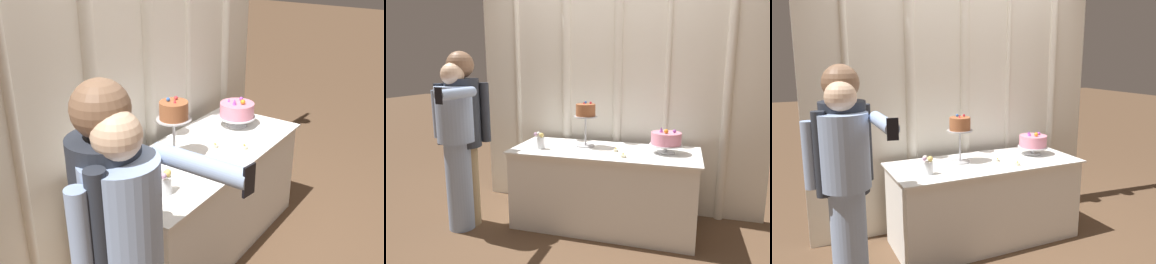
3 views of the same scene
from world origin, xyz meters
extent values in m
plane|color=brown|center=(0.00, 0.00, 0.00)|extent=(24.00, 24.00, 0.00)
cube|color=white|center=(0.00, 0.59, 1.41)|extent=(2.92, 0.04, 2.83)
cylinder|color=white|center=(-1.07, 0.56, 1.41)|extent=(0.05, 0.05, 2.83)
cylinder|color=white|center=(-0.51, 0.56, 1.41)|extent=(0.10, 0.10, 2.83)
cylinder|color=white|center=(0.02, 0.56, 1.41)|extent=(0.09, 0.09, 2.83)
cylinder|color=white|center=(0.50, 0.56, 1.41)|extent=(0.05, 0.05, 2.83)
cylinder|color=white|center=(1.05, 0.56, 1.41)|extent=(0.08, 0.08, 2.83)
cube|color=white|center=(0.00, 0.10, 0.36)|extent=(1.63, 0.66, 0.72)
cube|color=white|center=(0.00, 0.10, 0.72)|extent=(1.68, 0.71, 0.01)
cylinder|color=#B2B2B7|center=(-0.20, 0.18, 0.74)|extent=(0.17, 0.17, 0.01)
cylinder|color=#B2B2B7|center=(-0.20, 0.18, 0.88)|extent=(0.02, 0.02, 0.27)
cylinder|color=#B2B2B7|center=(-0.20, 0.18, 1.01)|extent=(0.22, 0.22, 0.01)
cylinder|color=#995633|center=(-0.20, 0.18, 1.08)|extent=(0.18, 0.18, 0.11)
sphere|color=#DB333D|center=(-0.16, 0.19, 1.14)|extent=(0.02, 0.02, 0.02)
sphere|color=blue|center=(-0.21, 0.21, 1.14)|extent=(0.02, 0.02, 0.02)
cone|color=#DB333D|center=(-0.21, 0.16, 1.15)|extent=(0.02, 0.02, 0.03)
cylinder|color=silver|center=(0.54, 0.14, 0.74)|extent=(0.16, 0.16, 0.01)
cylinder|color=silver|center=(0.54, 0.14, 0.77)|extent=(0.03, 0.03, 0.06)
cylinder|color=silver|center=(0.54, 0.14, 0.80)|extent=(0.28, 0.28, 0.01)
cylinder|color=pink|center=(0.54, 0.14, 0.86)|extent=(0.26, 0.26, 0.10)
sphere|color=purple|center=(0.60, 0.14, 0.93)|extent=(0.03, 0.03, 0.03)
cone|color=purple|center=(0.53, 0.21, 0.93)|extent=(0.02, 0.02, 0.03)
cone|color=purple|center=(0.49, 0.14, 0.94)|extent=(0.03, 0.03, 0.05)
sphere|color=orange|center=(0.54, 0.09, 0.93)|extent=(0.04, 0.04, 0.04)
cylinder|color=silver|center=(-0.57, -0.03, 0.78)|extent=(0.07, 0.07, 0.10)
sphere|color=white|center=(-0.59, -0.02, 0.87)|extent=(0.04, 0.04, 0.04)
sphere|color=#CC9EC6|center=(-0.61, -0.05, 0.87)|extent=(0.03, 0.03, 0.03)
sphere|color=#E5C666|center=(-0.56, -0.04, 0.86)|extent=(0.04, 0.04, 0.04)
cylinder|color=beige|center=(0.11, 0.06, 0.74)|extent=(0.04, 0.04, 0.02)
sphere|color=#F9CC4C|center=(0.11, 0.06, 0.76)|extent=(0.01, 0.01, 0.01)
cylinder|color=beige|center=(0.20, -0.11, 0.74)|extent=(0.05, 0.05, 0.02)
sphere|color=#F9CC4C|center=(0.20, -0.11, 0.76)|extent=(0.01, 0.01, 0.01)
cylinder|color=#9E8966|center=(-1.23, -0.24, 0.38)|extent=(0.30, 0.30, 0.76)
cylinder|color=#282D38|center=(-1.23, -0.24, 1.06)|extent=(0.42, 0.42, 0.61)
sphere|color=#846047|center=(-1.23, -0.24, 1.49)|extent=(0.24, 0.24, 0.24)
cube|color=#334284|center=(-1.23, -0.38, 1.09)|extent=(0.03, 0.03, 0.39)
cylinder|color=#282D38|center=(-1.38, -0.35, 1.06)|extent=(0.08, 0.08, 0.54)
cylinder|color=#282D38|center=(-1.07, -0.13, 1.06)|extent=(0.08, 0.08, 0.54)
cylinder|color=#93ADD6|center=(-1.24, -0.33, 0.41)|extent=(0.26, 0.26, 0.82)
cylinder|color=#93ADD6|center=(-1.24, -0.33, 1.07)|extent=(0.36, 0.36, 0.49)
sphere|color=beige|center=(-1.24, -0.33, 1.41)|extent=(0.20, 0.20, 0.20)
cylinder|color=#93ADD6|center=(-1.44, -0.31, 1.05)|extent=(0.08, 0.08, 0.43)
cylinder|color=#93ADD6|center=(-1.04, -0.57, 1.27)|extent=(0.08, 0.43, 0.08)
cube|color=black|center=(-1.04, -0.78, 1.27)|extent=(0.06, 0.02, 0.12)
camera|label=1|loc=(-2.40, -1.47, 2.11)|focal=44.21mm
camera|label=2|loc=(0.66, -2.91, 1.49)|focal=32.59mm
camera|label=3|loc=(-1.56, -2.80, 1.67)|focal=36.20mm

